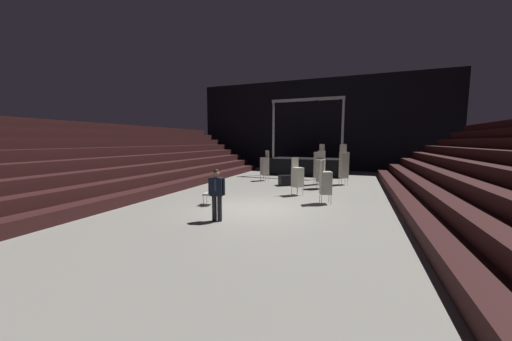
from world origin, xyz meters
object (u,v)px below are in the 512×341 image
object	(u,v)px
man_with_tie	(217,192)
equipment_road_case	(287,180)
chair_stack_mid_right	(344,165)
loose_chair_near_man	(211,192)
chair_stack_mid_left	(326,182)
chair_stack_mid_centre	(265,166)
chair_stack_front_left	(297,176)
chair_stack_front_right	(319,164)
stage_riser	(308,165)
chair_stack_rear_left	(321,170)

from	to	relation	value
man_with_tie	equipment_road_case	xyz separation A→B (m)	(0.39, 7.66, -0.66)
chair_stack_mid_right	loose_chair_near_man	size ratio (longest dim) A/B	2.53
chair_stack_mid_left	chair_stack_mid_centre	bearing A→B (deg)	-158.28
chair_stack_front_left	chair_stack_mid_centre	world-z (taller)	chair_stack_mid_centre
chair_stack_front_left	chair_stack_front_right	size ratio (longest dim) A/B	0.75
chair_stack_mid_centre	chair_stack_mid_right	bearing A→B (deg)	-136.96
stage_riser	chair_stack_front_right	size ratio (longest dim) A/B	2.35
chair_stack_front_right	chair_stack_mid_centre	bearing A→B (deg)	38.28
stage_riser	chair_stack_front_right	bearing A→B (deg)	-73.30
stage_riser	equipment_road_case	distance (m)	5.69
man_with_tie	chair_stack_front_left	size ratio (longest dim) A/B	0.94
chair_stack_front_right	chair_stack_mid_right	xyz separation A→B (m)	(1.38, 0.45, 0.00)
chair_stack_mid_left	chair_stack_mid_right	world-z (taller)	chair_stack_mid_right
chair_stack_front_left	loose_chair_near_man	distance (m)	4.27
chair_stack_mid_right	loose_chair_near_man	distance (m)	8.65
man_with_tie	chair_stack_front_right	bearing A→B (deg)	-110.82
chair_stack_mid_centre	loose_chair_near_man	xyz separation A→B (m)	(0.13, -7.09, -0.45)
chair_stack_mid_right	equipment_road_case	bearing A→B (deg)	-0.40
stage_riser	man_with_tie	size ratio (longest dim) A/B	3.34
chair_stack_mid_left	equipment_road_case	bearing A→B (deg)	-165.06
chair_stack_front_right	equipment_road_case	xyz separation A→B (m)	(-1.69, -0.96, -0.90)
chair_stack_mid_right	loose_chair_near_man	bearing A→B (deg)	31.51
chair_stack_front_right	chair_stack_mid_centre	xyz separation A→B (m)	(-3.51, 0.34, -0.21)
chair_stack_front_right	chair_stack_rear_left	distance (m)	1.41
chair_stack_front_left	loose_chair_near_man	size ratio (longest dim) A/B	1.90
stage_riser	chair_stack_mid_left	world-z (taller)	stage_riser
chair_stack_mid_right	chair_stack_mid_centre	world-z (taller)	chair_stack_mid_right
man_with_tie	chair_stack_mid_centre	xyz separation A→B (m)	(-1.43, 8.96, 0.03)
chair_stack_mid_left	chair_stack_mid_right	xyz separation A→B (m)	(0.47, 5.36, 0.29)
equipment_road_case	stage_riser	bearing A→B (deg)	87.23
stage_riser	chair_stack_rear_left	bearing A→B (deg)	-74.53
stage_riser	chair_stack_rear_left	size ratio (longest dim) A/B	2.74
chair_stack_front_right	chair_stack_rear_left	xyz separation A→B (m)	(0.27, -1.37, -0.17)
chair_stack_mid_right	equipment_road_case	size ratio (longest dim) A/B	2.66
chair_stack_front_right	chair_stack_mid_left	size ratio (longest dim) A/B	1.33
equipment_road_case	chair_stack_front_left	bearing A→B (deg)	-66.20
stage_riser	chair_stack_mid_left	size ratio (longest dim) A/B	3.13
chair_stack_front_right	loose_chair_near_man	size ratio (longest dim) A/B	2.53
stage_riser	chair_stack_front_left	bearing A→B (deg)	-83.93
stage_riser	chair_stack_front_right	world-z (taller)	stage_riser
chair_stack_front_left	man_with_tie	bearing A→B (deg)	19.00
chair_stack_rear_left	chair_stack_front_right	bearing A→B (deg)	-78.74
chair_stack_mid_centre	chair_stack_mid_left	bearing A→B (deg)	171.84
chair_stack_front_left	chair_stack_mid_centre	xyz separation A→B (m)	(-2.98, 3.92, 0.08)
man_with_tie	equipment_road_case	size ratio (longest dim) A/B	1.87
man_with_tie	chair_stack_front_right	xyz separation A→B (m)	(2.08, 8.62, 0.24)
chair_stack_front_right	chair_stack_rear_left	bearing A→B (deg)	144.96
chair_stack_front_left	loose_chair_near_man	xyz separation A→B (m)	(-2.85, -3.17, -0.37)
stage_riser	loose_chair_near_man	xyz separation A→B (m)	(-1.96, -11.46, -0.18)
chair_stack_mid_centre	loose_chair_near_man	bearing A→B (deg)	132.79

